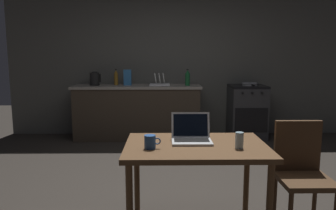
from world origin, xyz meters
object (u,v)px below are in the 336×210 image
(cereal_box, at_px, (127,77))
(bottle_b, at_px, (116,77))
(chair, at_px, (301,169))
(bottle, at_px, (188,78))
(coffee_mug, at_px, (150,142))
(frying_pan, at_px, (250,84))
(drinking_glass, at_px, (239,140))
(dish_rack, at_px, (160,83))
(electric_kettle, at_px, (95,79))
(laptop, at_px, (191,136))
(stove_oven, at_px, (247,112))
(dining_table, at_px, (196,154))

(cereal_box, height_order, bottle_b, bottle_b)
(chair, bearing_deg, bottle, 89.97)
(coffee_mug, bearing_deg, frying_pan, 63.38)
(cereal_box, bearing_deg, drinking_glass, -69.70)
(bottle_b, bearing_deg, cereal_box, -16.41)
(dish_rack, bearing_deg, electric_kettle, 180.00)
(laptop, relative_size, bottle, 1.14)
(frying_pan, bearing_deg, chair, -96.96)
(cereal_box, height_order, dish_rack, cereal_box)
(stove_oven, height_order, drinking_glass, stove_oven)
(bottle, distance_m, frying_pan, 1.07)
(stove_oven, relative_size, cereal_box, 3.42)
(stove_oven, xyz_separation_m, dining_table, (-1.19, -3.06, 0.19))
(chair, xyz_separation_m, cereal_box, (-1.72, 3.09, 0.53))
(chair, height_order, frying_pan, frying_pan)
(electric_kettle, xyz_separation_m, dish_rack, (1.11, -0.00, -0.06))
(electric_kettle, bearing_deg, dining_table, -65.07)
(stove_oven, bearing_deg, coffee_mug, -116.02)
(dining_table, height_order, cereal_box, cereal_box)
(chair, relative_size, bottle_b, 3.26)
(laptop, height_order, bottle, bottle)
(chair, bearing_deg, drinking_glass, 178.65)
(laptop, distance_m, coffee_mug, 0.38)
(cereal_box, distance_m, dish_rack, 0.56)
(stove_oven, bearing_deg, electric_kettle, 179.95)
(bottle, height_order, cereal_box, bottle)
(dining_table, relative_size, laptop, 3.49)
(electric_kettle, bearing_deg, bottle_b, 12.76)
(dining_table, bearing_deg, bottle, 87.11)
(bottle, height_order, drinking_glass, bottle)
(chair, distance_m, electric_kettle, 3.85)
(frying_pan, bearing_deg, cereal_box, 178.69)
(dining_table, distance_m, chair, 0.86)
(electric_kettle, distance_m, dish_rack, 1.11)
(laptop, relative_size, bottle_b, 1.16)
(dining_table, xyz_separation_m, cereal_box, (-0.87, 3.09, 0.40))
(drinking_glass, bearing_deg, coffee_mug, 179.59)
(chair, relative_size, bottle, 3.20)
(dish_rack, bearing_deg, stove_oven, -0.09)
(dining_table, xyz_separation_m, dish_rack, (-0.32, 3.07, 0.31))
(cereal_box, bearing_deg, electric_kettle, -177.94)
(stove_oven, height_order, chair, stove_oven)
(electric_kettle, bearing_deg, frying_pan, -0.60)
(coffee_mug, xyz_separation_m, cereal_box, (-0.51, 3.20, 0.27))
(bottle_b, bearing_deg, bottle, -6.06)
(bottle, distance_m, coffee_mug, 3.18)
(dish_rack, distance_m, bottle_b, 0.76)
(stove_oven, bearing_deg, laptop, -112.34)
(drinking_glass, bearing_deg, bottle, 92.99)
(stove_oven, relative_size, frying_pan, 2.06)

